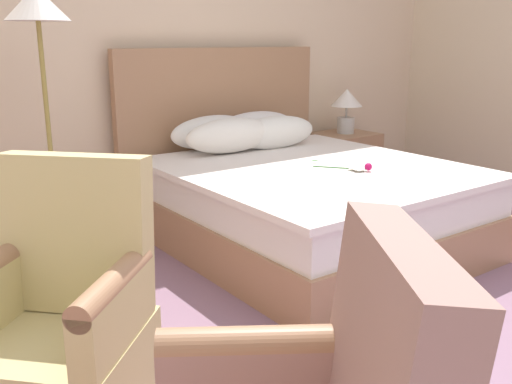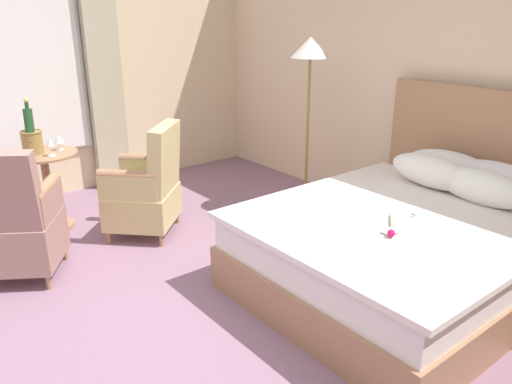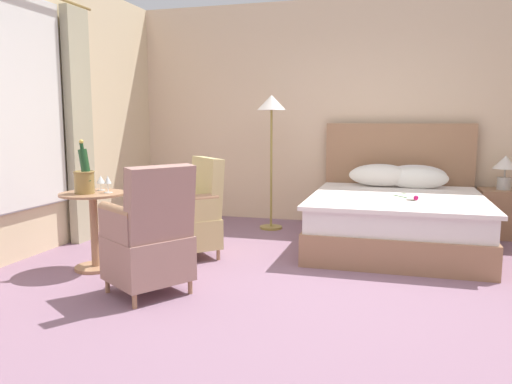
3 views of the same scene
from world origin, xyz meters
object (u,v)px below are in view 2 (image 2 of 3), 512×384
Objects in this scene: floor_lamp_brass at (310,67)px; armchair_facing_bed at (14,224)px; wine_glass_near_bucket at (50,144)px; bed at (411,239)px; champagne_bucket at (31,138)px; armchair_by_window at (147,190)px; side_table_round at (48,184)px; wine_glass_near_edge at (59,139)px.

armchair_facing_bed is (-0.31, -2.60, -0.96)m from floor_lamp_brass.
armchair_facing_bed is (0.67, -0.51, -0.38)m from wine_glass_near_bucket.
bed is at bearing 50.09° from armchair_facing_bed.
champagne_bucket is at bearing -117.77° from floor_lamp_brass.
bed is 2.16× the size of armchair_by_window.
armchair_by_window is (0.67, 0.64, -0.01)m from side_table_round.
armchair_by_window is at bearing -151.59° from bed.
wine_glass_near_edge is (-1.13, -1.97, -0.59)m from floor_lamp_brass.
side_table_round is at bearing 149.45° from armchair_facing_bed.
side_table_round is 0.69× the size of armchair_facing_bed.
bed reaches higher than side_table_round.
wine_glass_near_edge is 0.14× the size of armchair_facing_bed.
side_table_round is 0.71× the size of armchair_by_window.
side_table_round is at bearing -117.80° from floor_lamp_brass.
bed is at bearing 32.81° from side_table_round.
wine_glass_near_edge is (-2.64, -1.54, 0.46)m from bed.
floor_lamp_brass reaches higher than wine_glass_near_edge.
bed is 3.13m from side_table_round.
bed is 2.84m from armchair_facing_bed.
armchair_by_window reaches higher than side_table_round.
champagne_bucket is 0.48× the size of armchair_by_window.
side_table_round is at bearing -85.18° from wine_glass_near_edge.
floor_lamp_brass is 2.59m from side_table_round.
floor_lamp_brass is 2.53m from champagne_bucket.
armchair_facing_bed is at bearing -82.86° from armchair_by_window.
armchair_facing_bed reaches higher than wine_glass_near_edge.
wine_glass_near_edge reaches higher than side_table_round.
floor_lamp_brass is at bearing 73.26° from armchair_by_window.
bed is 1.89m from floor_lamp_brass.
floor_lamp_brass is 1.68× the size of armchair_by_window.
champagne_bucket is 3.08× the size of wine_glass_near_bucket.
wine_glass_near_bucket is 0.19m from wine_glass_near_edge.
floor_lamp_brass is 2.79m from armchair_facing_bed.
champagne_bucket is at bearing -146.53° from bed.
side_table_round is at bearing -165.77° from wine_glass_near_bucket.
armchair_facing_bed is (0.84, -0.41, -0.41)m from champagne_bucket.
champagne_bucket is 1.09m from armchair_by_window.
side_table_round is at bearing 63.17° from champagne_bucket.
champagne_bucket is 0.20m from wine_glass_near_bucket.
floor_lamp_brass is at bearing 62.23° from champagne_bucket.
armchair_facing_bed is at bearing -37.33° from wine_glass_near_bucket.
champagne_bucket is 3.42× the size of wine_glass_near_edge.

